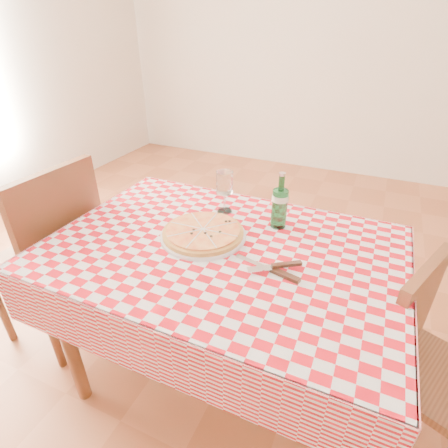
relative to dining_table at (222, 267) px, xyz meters
The scene contains 8 objects.
dining_table is the anchor object (origin of this frame).
tablecloth 0.09m from the dining_table, ahead, with size 1.30×0.90×0.01m, color #A70A14.
chair_near 0.79m from the dining_table, ahead, with size 0.48×0.48×0.81m.
chair_far 0.86m from the dining_table, behind, with size 0.45×0.45×0.97m.
pizza_plate 0.16m from the dining_table, 161.76° to the left, with size 0.33×0.33×0.04m, color #C88542, non-canonical shape.
water_bottle 0.35m from the dining_table, 57.69° to the left, with size 0.07×0.07×0.23m, color #19652D, non-canonical shape.
wine_glass 0.34m from the dining_table, 112.39° to the left, with size 0.07×0.07×0.19m, color white, non-canonical shape.
cutlery 0.25m from the dining_table, 17.89° to the right, with size 0.26×0.22×0.03m, color silver, non-canonical shape.
Camera 1 is at (0.45, -0.99, 1.48)m, focal length 28.00 mm.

